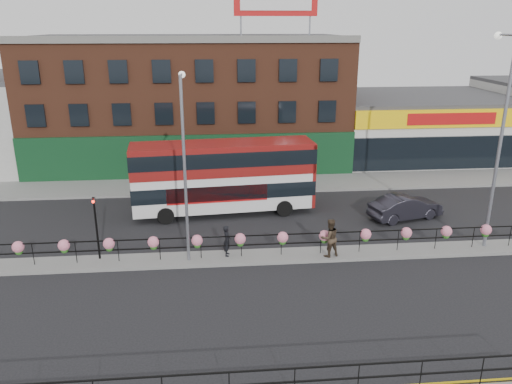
{
  "coord_description": "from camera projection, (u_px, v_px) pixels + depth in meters",
  "views": [
    {
      "loc": [
        -2.31,
        -22.54,
        11.13
      ],
      "look_at": [
        0.0,
        3.0,
        2.5
      ],
      "focal_mm": 35.0,
      "sensor_mm": 36.0,
      "label": 1
    }
  ],
  "objects": [
    {
      "name": "ground",
      "position": [
        261.0,
        258.0,
        25.02
      ],
      "size": [
        120.0,
        120.0,
        0.0
      ],
      "primitive_type": "plane",
      "color": "black",
      "rests_on": "ground"
    },
    {
      "name": "north_pavement",
      "position": [
        245.0,
        184.0,
        36.32
      ],
      "size": [
        60.0,
        4.0,
        0.15
      ],
      "primitive_type": "cube",
      "color": "slate",
      "rests_on": "ground"
    },
    {
      "name": "median",
      "position": [
        261.0,
        257.0,
        25.0
      ],
      "size": [
        60.0,
        1.6,
        0.15
      ],
      "primitive_type": "cube",
      "color": "slate",
      "rests_on": "ground"
    },
    {
      "name": "brick_building",
      "position": [
        190.0,
        100.0,
        41.88
      ],
      "size": [
        25.0,
        12.21,
        10.3
      ],
      "color": "brown",
      "rests_on": "ground"
    },
    {
      "name": "supermarket",
      "position": [
        418.0,
        125.0,
        44.33
      ],
      "size": [
        15.0,
        12.25,
        5.3
      ],
      "color": "silver",
      "rests_on": "ground"
    },
    {
      "name": "median_railing",
      "position": [
        261.0,
        239.0,
        24.69
      ],
      "size": [
        30.04,
        0.56,
        1.23
      ],
      "color": "black",
      "rests_on": "median"
    },
    {
      "name": "south_railing",
      "position": [
        229.0,
        380.0,
        15.01
      ],
      "size": [
        20.04,
        0.05,
        1.12
      ],
      "color": "black",
      "rests_on": "south_pavement"
    },
    {
      "name": "double_decker_bus",
      "position": [
        224.0,
        170.0,
        30.23
      ],
      "size": [
        11.18,
        3.52,
        4.45
      ],
      "color": "silver",
      "rests_on": "ground"
    },
    {
      "name": "car",
      "position": [
        405.0,
        207.0,
        29.9
      ],
      "size": [
        3.9,
        5.28,
        1.47
      ],
      "primitive_type": "imported",
      "rotation": [
        0.0,
        0.0,
        1.85
      ],
      "color": "#23222B",
      "rests_on": "ground"
    },
    {
      "name": "pedestrian_a",
      "position": [
        227.0,
        241.0,
        24.75
      ],
      "size": [
        0.63,
        0.46,
        1.59
      ],
      "primitive_type": "imported",
      "rotation": [
        0.0,
        0.0,
        1.5
      ],
      "color": "black",
      "rests_on": "median"
    },
    {
      "name": "pedestrian_b",
      "position": [
        330.0,
        238.0,
        24.62
      ],
      "size": [
        1.34,
        1.24,
        1.96
      ],
      "primitive_type": "imported",
      "rotation": [
        0.0,
        0.0,
        3.42
      ],
      "color": "#3C2E21",
      "rests_on": "median"
    },
    {
      "name": "lamp_column_west",
      "position": [
        184.0,
        154.0,
        23.05
      ],
      "size": [
        0.32,
        1.57,
        8.94
      ],
      "color": "gray",
      "rests_on": "median"
    },
    {
      "name": "lamp_column_east",
      "position": [
        500.0,
        125.0,
        24.34
      ],
      "size": [
        0.38,
        1.87,
        10.65
      ],
      "color": "gray",
      "rests_on": "median"
    },
    {
      "name": "traffic_light_median",
      "position": [
        95.0,
        215.0,
        23.92
      ],
      "size": [
        0.15,
        0.28,
        3.65
      ],
      "color": "black",
      "rests_on": "median"
    }
  ]
}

